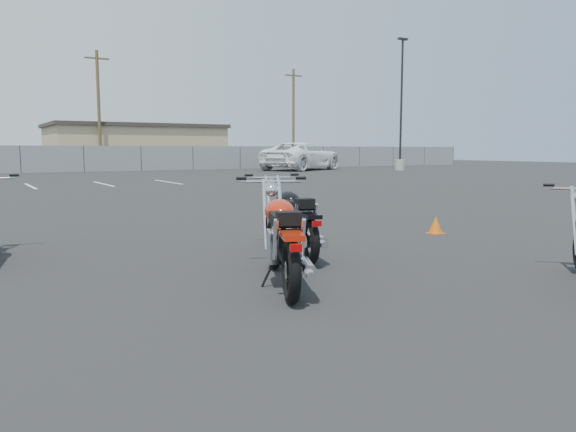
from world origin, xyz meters
TOP-DOWN VIEW (x-y plane):
  - ground at (0.00, 0.00)m, footprint 120.00×120.00m
  - motorcycle_second_black at (0.55, 1.07)m, footprint 1.07×2.34m
  - motorcycle_third_red at (-0.47, -0.41)m, footprint 1.41×2.37m
  - training_cone_near at (3.94, 1.57)m, footprint 0.27×0.27m
  - light_pole_east at (24.75, 25.89)m, footprint 0.80×0.70m
  - chainlink_fence at (-0.00, 35.00)m, footprint 80.06×0.06m
  - tan_building_east at (10.00, 44.00)m, footprint 14.40×9.40m
  - utility_pole_c at (6.00, 39.00)m, footprint 1.80×0.24m
  - utility_pole_d at (24.00, 40.00)m, footprint 1.80×0.24m
  - white_van at (18.78, 30.10)m, footprint 6.98×9.19m

SIDE VIEW (x-z plane):
  - ground at x=0.00m, z-range 0.00..0.00m
  - training_cone_near at x=3.94m, z-range 0.00..0.32m
  - motorcycle_second_black at x=0.55m, z-range -0.05..1.10m
  - motorcycle_third_red at x=-0.47m, z-range -0.05..1.13m
  - chainlink_fence at x=0.00m, z-range 0.00..1.80m
  - white_van at x=18.78m, z-range 0.00..3.26m
  - tan_building_east at x=10.00m, z-range 0.01..3.71m
  - light_pole_east at x=24.75m, z-range -2.34..7.22m
  - utility_pole_c at x=6.00m, z-range 0.19..9.19m
  - utility_pole_d at x=24.00m, z-range 0.19..9.19m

